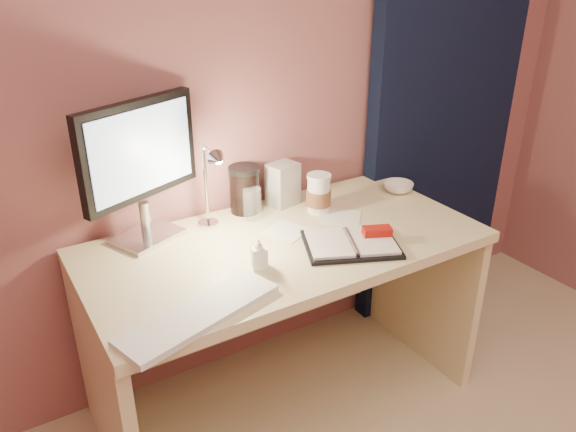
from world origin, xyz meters
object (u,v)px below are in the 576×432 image
lotion_bottle (259,253)px  clear_cup (252,204)px  product_box (283,184)px  coffee_cup (319,194)px  keyboard (200,314)px  monitor (138,159)px  desk_lamp (215,181)px  bowl (398,187)px  dark_jar (245,192)px  desk (275,285)px  planner (353,242)px

lotion_bottle → clear_cup: bearing=65.3°
product_box → clear_cup: bearing=-175.6°
coffee_cup → keyboard: bearing=-148.8°
monitor → keyboard: monitor is taller
lotion_bottle → desk_lamp: 0.32m
bowl → dark_jar: size_ratio=0.77×
desk → bowl: 0.68m
lotion_bottle → desk_lamp: size_ratio=0.33×
clear_cup → product_box: product_box is taller
coffee_cup → lotion_bottle: bearing=-147.5°
monitor → clear_cup: size_ratio=4.11×
planner → product_box: size_ratio=2.27×
bowl → lotion_bottle: 0.84m
clear_cup → bowl: 0.66m
clear_cup → desk_lamp: 0.23m
coffee_cup → bowl: bearing=-1.4°
keyboard → clear_cup: size_ratio=4.04×
coffee_cup → bowl: coffee_cup is taller
coffee_cup → dark_jar: (-0.24, 0.15, 0.01)m
lotion_bottle → product_box: product_box is taller
keyboard → desk_lamp: (0.26, 0.44, 0.20)m
monitor → planner: size_ratio=1.28×
desk → clear_cup: size_ratio=11.63×
monitor → coffee_cup: bearing=-34.2°
clear_cup → desk_lamp: desk_lamp is taller
monitor → product_box: 0.60m
planner → dark_jar: bearing=136.6°
keyboard → coffee_cup: bearing=14.9°
desk → product_box: 0.40m
planner → coffee_cup: (0.05, 0.29, 0.06)m
product_box → desk: bearing=-141.4°
monitor → clear_cup: (0.40, -0.05, -0.24)m
coffee_cup → lotion_bottle: coffee_cup is taller
desk → desk_lamp: desk_lamp is taller
planner → desk_lamp: (-0.36, 0.32, 0.19)m
desk → dark_jar: size_ratio=8.53×
bowl → lotion_bottle: bearing=-163.0°
planner → coffee_cup: size_ratio=2.51×
keyboard → dark_jar: (0.43, 0.56, 0.07)m
coffee_cup → bowl: (0.40, -0.01, -0.05)m
desk → coffee_cup: (0.24, 0.07, 0.30)m
desk → product_box: product_box is taller
desk → lotion_bottle: size_ratio=12.86×
keyboard → clear_cup: bearing=32.6°
clear_cup → bowl: clear_cup is taller
clear_cup → dark_jar: dark_jar is taller
coffee_cup → dark_jar: bearing=147.8°
monitor → product_box: (0.56, 0.01, -0.21)m
dark_jar → product_box: product_box is taller
planner → dark_jar: size_ratio=2.36×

